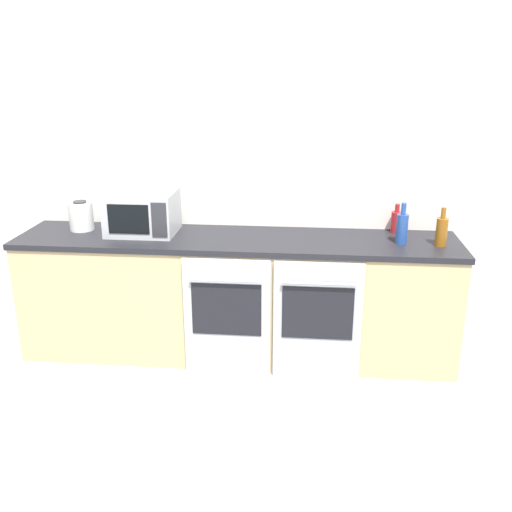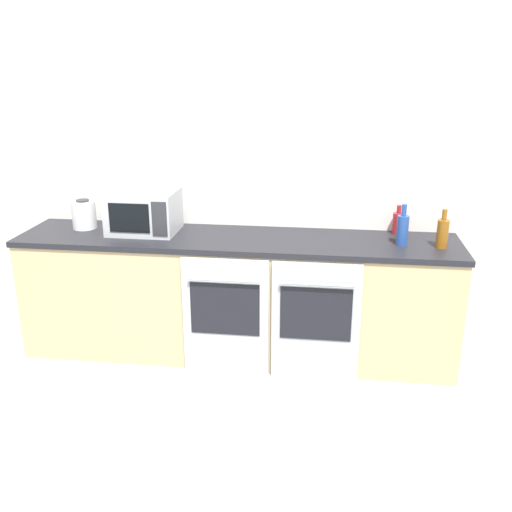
{
  "view_description": "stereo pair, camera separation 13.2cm",
  "coord_description": "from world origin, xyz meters",
  "px_view_note": "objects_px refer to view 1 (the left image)",
  "views": [
    {
      "loc": [
        0.5,
        -1.74,
        2.06
      ],
      "look_at": [
        0.14,
        2.05,
        0.76
      ],
      "focal_mm": 40.0,
      "sensor_mm": 36.0,
      "label": 1
    },
    {
      "loc": [
        0.63,
        -1.73,
        2.06
      ],
      "look_at": [
        0.14,
        2.05,
        0.76
      ],
      "focal_mm": 40.0,
      "sensor_mm": 36.0,
      "label": 2
    }
  ],
  "objects_px": {
    "oven_right": "(317,320)",
    "bottle_red": "(396,221)",
    "microwave": "(142,212)",
    "bottle_amber": "(442,231)",
    "kettle": "(81,216)",
    "bottle_blue": "(402,228)",
    "oven_left": "(227,317)"
  },
  "relations": [
    {
      "from": "microwave",
      "to": "bottle_amber",
      "type": "relative_size",
      "value": 1.82
    },
    {
      "from": "bottle_amber",
      "to": "bottle_blue",
      "type": "height_order",
      "value": "bottle_blue"
    },
    {
      "from": "oven_left",
      "to": "bottle_red",
      "type": "xyz_separation_m",
      "value": [
        1.16,
        0.56,
        0.55
      ]
    },
    {
      "from": "bottle_blue",
      "to": "kettle",
      "type": "height_order",
      "value": "bottle_blue"
    },
    {
      "from": "oven_right",
      "to": "kettle",
      "type": "relative_size",
      "value": 3.91
    },
    {
      "from": "microwave",
      "to": "bottle_amber",
      "type": "xyz_separation_m",
      "value": [
        2.07,
        -0.11,
        -0.05
      ]
    },
    {
      "from": "bottle_red",
      "to": "kettle",
      "type": "xyz_separation_m",
      "value": [
        -2.28,
        -0.15,
        0.02
      ]
    },
    {
      "from": "oven_right",
      "to": "bottle_red",
      "type": "xyz_separation_m",
      "value": [
        0.55,
        0.56,
        0.55
      ]
    },
    {
      "from": "kettle",
      "to": "oven_left",
      "type": "bearing_deg",
      "value": -19.99
    },
    {
      "from": "oven_right",
      "to": "microwave",
      "type": "height_order",
      "value": "microwave"
    },
    {
      "from": "microwave",
      "to": "bottle_red",
      "type": "distance_m",
      "value": 1.82
    },
    {
      "from": "bottle_red",
      "to": "bottle_amber",
      "type": "bearing_deg",
      "value": -48.93
    },
    {
      "from": "microwave",
      "to": "bottle_red",
      "type": "bearing_deg",
      "value": 5.75
    },
    {
      "from": "bottle_amber",
      "to": "bottle_blue",
      "type": "distance_m",
      "value": 0.26
    },
    {
      "from": "microwave",
      "to": "bottle_amber",
      "type": "distance_m",
      "value": 2.07
    },
    {
      "from": "oven_right",
      "to": "bottle_red",
      "type": "relative_size",
      "value": 4.01
    },
    {
      "from": "oven_right",
      "to": "microwave",
      "type": "bearing_deg",
      "value": 163.28
    },
    {
      "from": "oven_right",
      "to": "bottle_blue",
      "type": "distance_m",
      "value": 0.85
    },
    {
      "from": "bottle_red",
      "to": "oven_right",
      "type": "bearing_deg",
      "value": -134.43
    },
    {
      "from": "oven_right",
      "to": "bottle_amber",
      "type": "relative_size",
      "value": 3.2
    },
    {
      "from": "kettle",
      "to": "bottle_red",
      "type": "bearing_deg",
      "value": 3.84
    },
    {
      "from": "bottle_amber",
      "to": "kettle",
      "type": "height_order",
      "value": "bottle_amber"
    },
    {
      "from": "microwave",
      "to": "kettle",
      "type": "xyz_separation_m",
      "value": [
        -0.47,
        0.03,
        -0.05
      ]
    },
    {
      "from": "bottle_red",
      "to": "bottle_blue",
      "type": "height_order",
      "value": "bottle_blue"
    },
    {
      "from": "oven_right",
      "to": "bottle_blue",
      "type": "xyz_separation_m",
      "value": [
        0.55,
        0.3,
        0.57
      ]
    },
    {
      "from": "bottle_amber",
      "to": "kettle",
      "type": "distance_m",
      "value": 2.54
    },
    {
      "from": "bottle_blue",
      "to": "kettle",
      "type": "relative_size",
      "value": 1.31
    },
    {
      "from": "oven_right",
      "to": "bottle_red",
      "type": "bearing_deg",
      "value": 45.57
    },
    {
      "from": "bottle_red",
      "to": "kettle",
      "type": "height_order",
      "value": "kettle"
    },
    {
      "from": "bottle_amber",
      "to": "kettle",
      "type": "bearing_deg",
      "value": 176.84
    },
    {
      "from": "oven_left",
      "to": "oven_right",
      "type": "relative_size",
      "value": 1.0
    },
    {
      "from": "oven_right",
      "to": "bottle_amber",
      "type": "bearing_deg",
      "value": 18.41
    }
  ]
}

